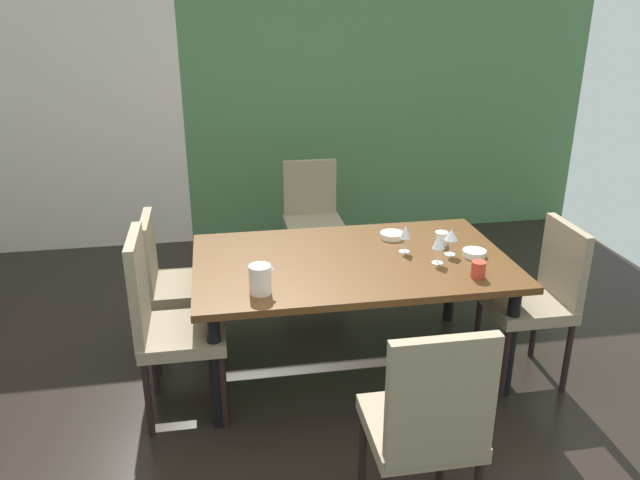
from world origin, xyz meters
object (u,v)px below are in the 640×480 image
(chair_right_near, at_px, (540,293))
(serving_bowl_rear, at_px, (392,235))
(chair_left_far, at_px, (173,279))
(wine_glass_center, at_px, (451,236))
(chair_head_near, at_px, (428,422))
(cup_near_window, at_px, (441,238))
(chair_left_near, at_px, (165,318))
(wine_glass_south, at_px, (405,233))
(pitcher_left, at_px, (260,279))
(dining_table, at_px, (351,270))
(cup_east, at_px, (478,269))
(serving_bowl_corner, at_px, (474,253))
(wine_glass_right, at_px, (439,243))
(chair_head_far, at_px, (312,214))

(chair_right_near, relative_size, serving_bowl_rear, 6.33)
(chair_left_far, xyz_separation_m, wine_glass_center, (1.63, -0.32, 0.30))
(chair_head_near, distance_m, cup_near_window, 1.55)
(chair_left_near, bearing_deg, wine_glass_south, 103.66)
(chair_right_near, relative_size, chair_left_far, 1.02)
(cup_near_window, bearing_deg, chair_left_far, 174.25)
(wine_glass_center, bearing_deg, pitcher_left, -164.49)
(serving_bowl_rear, bearing_deg, wine_glass_south, -87.51)
(dining_table, distance_m, wine_glass_south, 0.39)
(chair_left_near, xyz_separation_m, cup_east, (1.67, -0.08, 0.18))
(chair_left_far, height_order, cup_near_window, chair_left_far)
(dining_table, distance_m, cup_near_window, 0.61)
(dining_table, relative_size, cup_near_window, 22.07)
(serving_bowl_rear, distance_m, serving_bowl_corner, 0.54)
(chair_left_far, relative_size, serving_bowl_rear, 6.20)
(chair_left_far, distance_m, wine_glass_right, 1.60)
(dining_table, bearing_deg, wine_glass_right, -17.25)
(chair_head_near, bearing_deg, wine_glass_right, 68.95)
(chair_head_far, bearing_deg, chair_right_near, 123.84)
(chair_head_far, distance_m, chair_head_near, 2.62)
(dining_table, bearing_deg, chair_right_near, -15.31)
(chair_left_near, xyz_separation_m, wine_glass_center, (1.64, 0.25, 0.26))
(chair_right_near, bearing_deg, dining_table, 74.69)
(serving_bowl_rear, height_order, cup_near_window, cup_near_window)
(pitcher_left, bearing_deg, cup_near_window, 22.63)
(dining_table, bearing_deg, cup_east, -30.37)
(chair_right_near, xyz_separation_m, chair_left_far, (-2.09, 0.57, -0.01))
(chair_head_far, xyz_separation_m, chair_left_far, (-1.02, -1.02, -0.00))
(cup_east, xyz_separation_m, cup_near_window, (-0.03, 0.48, -0.00))
(dining_table, height_order, chair_head_far, chair_head_far)
(pitcher_left, bearing_deg, dining_table, 32.50)
(dining_table, bearing_deg, chair_head_near, -89.18)
(chair_left_far, xyz_separation_m, serving_bowl_corner, (1.76, -0.37, 0.19))
(dining_table, relative_size, pitcher_left, 11.77)
(serving_bowl_corner, xyz_separation_m, cup_near_window, (-0.13, 0.21, 0.02))
(cup_near_window, bearing_deg, chair_head_near, -111.61)
(wine_glass_center, bearing_deg, chair_left_far, 168.72)
(dining_table, relative_size, wine_glass_south, 10.70)
(chair_head_far, xyz_separation_m, chair_head_near, (0.04, -2.62, 0.02))
(wine_glass_center, bearing_deg, serving_bowl_rear, 129.32)
(chair_left_near, height_order, chair_head_near, chair_left_near)
(chair_right_near, bearing_deg, pitcher_left, 92.44)
(dining_table, relative_size, serving_bowl_rear, 12.05)
(chair_left_near, bearing_deg, chair_head_far, 147.03)
(chair_head_far, bearing_deg, cup_east, 110.99)
(cup_east, bearing_deg, wine_glass_center, 96.21)
(dining_table, xyz_separation_m, chair_left_far, (-1.04, 0.29, -0.10))
(chair_head_far, relative_size, pitcher_left, 6.11)
(chair_head_far, distance_m, chair_right_near, 1.92)
(chair_right_near, bearing_deg, chair_left_near, 90.00)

